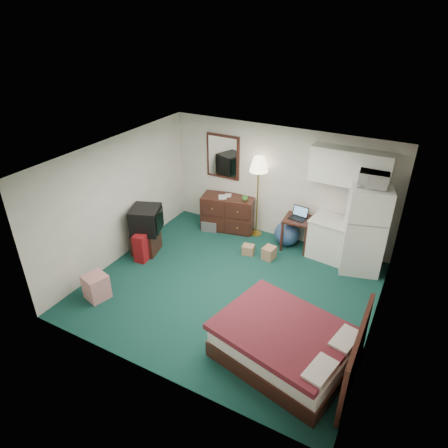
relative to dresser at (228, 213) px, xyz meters
The scene contains 25 objects.
floor 2.29m from the dresser, 61.24° to the right, with size 5.00×4.50×0.01m, color black.
ceiling 3.08m from the dresser, 61.24° to the right, with size 5.00×4.50×0.01m, color beige.
walls 2.41m from the dresser, 61.24° to the right, with size 5.01×4.51×2.50m.
mirror 1.29m from the dresser, 137.66° to the left, with size 0.80×0.06×1.00m, color white, non-canonical shape.
upper_cabinets 2.97m from the dresser, ahead, with size 1.50×0.35×0.70m, color white, non-canonical shape.
headboard 4.71m from the dresser, 41.11° to the right, with size 0.06×1.56×1.00m, color black, non-canonical shape.
dresser is the anchor object (origin of this frame).
floor_lamp 0.86m from the dresser, ahead, with size 0.40×0.40×1.85m, color gold, non-canonical shape.
desk 1.68m from the dresser, ahead, with size 0.56×0.56×0.71m, color black, non-canonical shape.
exercise_ball 1.46m from the dresser, ahead, with size 0.55×0.55×0.55m, color navy.
kitchen_counter 2.38m from the dresser, ahead, with size 0.76×0.58×0.83m, color white, non-canonical shape.
fridge 3.06m from the dresser, ahead, with size 0.73×0.73×1.77m, color silver, non-canonical shape.
bed 4.02m from the dresser, 50.33° to the right, with size 1.84×1.43×0.59m, color #4A101A, non-canonical shape.
tv_stand 2.02m from the dresser, 121.96° to the right, with size 0.49×0.54×0.49m, color black, non-canonical shape.
suitcase 2.18m from the dresser, 115.42° to the right, with size 0.23×0.37×0.60m, color #64120C, non-canonical shape.
retail_box 3.46m from the dresser, 104.90° to the right, with size 0.37×0.37×0.46m, color silver, non-canonical shape.
file_bin 0.51m from the dresser, 143.11° to the right, with size 0.36×0.27×0.25m, color #5E5E61, non-canonical shape.
cardboard_box_a 1.21m from the dresser, 40.87° to the right, with size 0.24×0.20×0.20m, color brown, non-canonical shape.
cardboard_box_b 1.54m from the dresser, 28.35° to the right, with size 0.22×0.26×0.26m, color brown, non-canonical shape.
laptop 1.72m from the dresser, ahead, with size 0.34×0.28×0.23m, color black, non-canonical shape.
crt_tv 2.00m from the dresser, 121.33° to the right, with size 0.58×0.62×0.54m, color black, non-canonical shape.
microwave 3.40m from the dresser, ahead, with size 0.51×0.28×0.34m, color silver.
book_a 0.57m from the dresser, 144.07° to the right, with size 0.18×0.02×0.24m, color brown.
book_b 0.52m from the dresser, 169.97° to the left, with size 0.15×0.02×0.20m, color brown.
mug 0.63m from the dresser, ahead, with size 0.13×0.11×0.13m, color #4B9039.
Camera 1 is at (2.71, -5.27, 4.64)m, focal length 32.00 mm.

